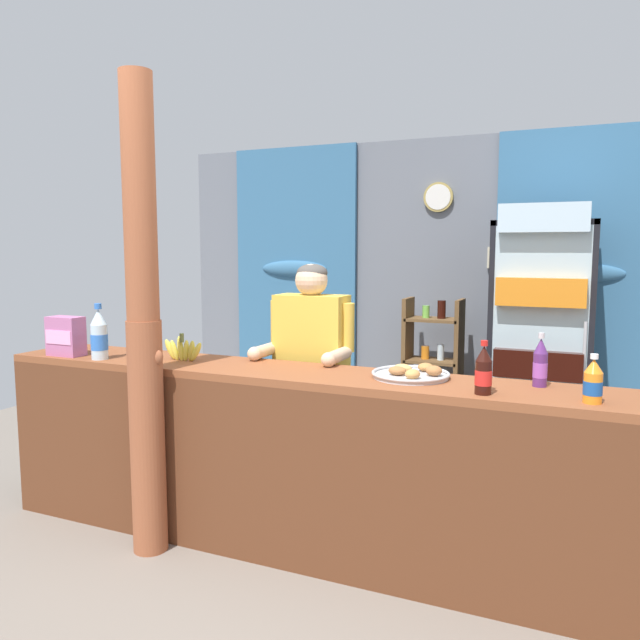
% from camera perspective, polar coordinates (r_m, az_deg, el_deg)
% --- Properties ---
extents(ground_plane, '(8.03, 8.03, 0.00)m').
position_cam_1_polar(ground_plane, '(4.13, 3.81, -16.11)').
color(ground_plane, slate).
extents(back_wall_curtained, '(4.94, 0.22, 2.55)m').
position_cam_1_polar(back_wall_curtained, '(5.64, 10.44, 3.58)').
color(back_wall_curtained, slate).
rests_on(back_wall_curtained, ground).
extents(stall_counter, '(3.70, 0.48, 0.97)m').
position_cam_1_polar(stall_counter, '(3.17, -1.49, -11.86)').
color(stall_counter, brown).
rests_on(stall_counter, ground).
extents(timber_post, '(0.20, 0.18, 2.46)m').
position_cam_1_polar(timber_post, '(3.29, -15.93, -0.93)').
color(timber_post, '#995133').
rests_on(timber_post, ground).
extents(drink_fridge, '(0.72, 0.76, 1.90)m').
position_cam_1_polar(drink_fridge, '(4.93, 19.83, -0.10)').
color(drink_fridge, black).
rests_on(drink_fridge, ground).
extents(bottle_shelf_rack, '(0.48, 0.28, 1.17)m').
position_cam_1_polar(bottle_shelf_rack, '(5.33, 10.35, -4.06)').
color(bottle_shelf_rack, brown).
rests_on(bottle_shelf_rack, ground).
extents(plastic_lawn_chair, '(0.50, 0.50, 0.86)m').
position_cam_1_polar(plastic_lawn_chair, '(5.17, -2.34, -5.68)').
color(plastic_lawn_chair, silver).
rests_on(plastic_lawn_chair, ground).
extents(shopkeeper, '(0.53, 0.42, 1.51)m').
position_cam_1_polar(shopkeeper, '(3.64, -0.84, -3.57)').
color(shopkeeper, '#28282D').
rests_on(shopkeeper, ground).
extents(soda_bottle_water, '(0.10, 0.10, 0.32)m').
position_cam_1_polar(soda_bottle_water, '(3.73, -19.69, -1.37)').
color(soda_bottle_water, silver).
rests_on(soda_bottle_water, stall_counter).
extents(soda_bottle_iced_tea, '(0.06, 0.06, 0.22)m').
position_cam_1_polar(soda_bottle_iced_tea, '(3.74, -16.42, -1.92)').
color(soda_bottle_iced_tea, brown).
rests_on(soda_bottle_iced_tea, stall_counter).
extents(soda_bottle_cola, '(0.07, 0.07, 0.24)m').
position_cam_1_polar(soda_bottle_cola, '(2.78, 14.84, -4.61)').
color(soda_bottle_cola, black).
rests_on(soda_bottle_cola, stall_counter).
extents(soda_bottle_orange_soda, '(0.08, 0.08, 0.20)m').
position_cam_1_polar(soda_bottle_orange_soda, '(2.77, 23.87, -5.28)').
color(soda_bottle_orange_soda, orange).
rests_on(soda_bottle_orange_soda, stall_counter).
extents(soda_bottle_grape_soda, '(0.06, 0.06, 0.25)m').
position_cam_1_polar(soda_bottle_grape_soda, '(3.00, 19.64, -3.83)').
color(soda_bottle_grape_soda, '#56286B').
rests_on(soda_bottle_grape_soda, stall_counter).
extents(snack_box_wafer, '(0.21, 0.12, 0.23)m').
position_cam_1_polar(snack_box_wafer, '(3.93, -22.39, -1.38)').
color(snack_box_wafer, '#B76699').
rests_on(snack_box_wafer, stall_counter).
extents(pastry_tray, '(0.38, 0.38, 0.07)m').
position_cam_1_polar(pastry_tray, '(3.07, 8.44, -4.91)').
color(pastry_tray, '#BCBCC1').
rests_on(pastry_tray, stall_counter).
extents(banana_bunch, '(0.27, 0.05, 0.16)m').
position_cam_1_polar(banana_bunch, '(3.57, -12.52, -2.71)').
color(banana_bunch, '#DBCC42').
rests_on(banana_bunch, stall_counter).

